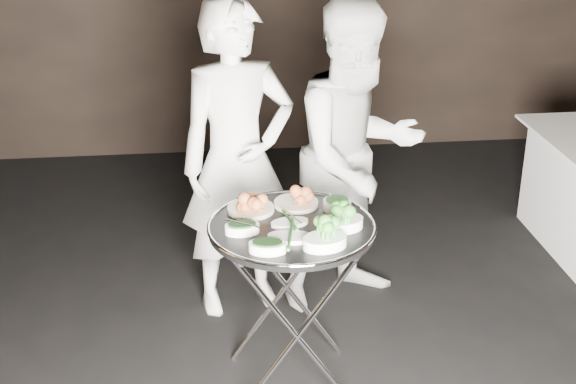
{
  "coord_description": "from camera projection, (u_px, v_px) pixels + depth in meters",
  "views": [
    {
      "loc": [
        -0.57,
        -2.88,
        2.44
      ],
      "look_at": [
        -0.2,
        0.45,
        0.95
      ],
      "focal_mm": 50.0,
      "sensor_mm": 36.0,
      "label": 1
    }
  ],
  "objects": [
    {
      "name": "tray_stand",
      "position": [
        292.0,
        299.0,
        3.72
      ],
      "size": [
        0.57,
        0.48,
        0.84
      ],
      "rotation": [
        0.0,
        0.0,
        0.04
      ],
      "color": "silver",
      "rests_on": "floor"
    },
    {
      "name": "potato_plate_b",
      "position": [
        296.0,
        199.0,
        3.75
      ],
      "size": [
        0.21,
        0.21,
        0.08
      ],
      "rotation": [
        0.0,
        0.0,
        -0.35
      ],
      "color": "beige",
      "rests_on": "serving_tray"
    },
    {
      "name": "spinach_bowl_a",
      "position": [
        242.0,
        227.0,
        3.49
      ],
      "size": [
        0.16,
        0.11,
        0.06
      ],
      "rotation": [
        0.0,
        0.0,
        0.07
      ],
      "color": "white",
      "rests_on": "serving_tray"
    },
    {
      "name": "potato_plate_a",
      "position": [
        251.0,
        204.0,
        3.69
      ],
      "size": [
        0.23,
        0.23,
        0.08
      ],
      "rotation": [
        0.0,
        0.0,
        0.4
      ],
      "color": "beige",
      "rests_on": "serving_tray"
    },
    {
      "name": "broccoli_bowl_a",
      "position": [
        343.0,
        221.0,
        3.53
      ],
      "size": [
        0.21,
        0.18,
        0.08
      ],
      "rotation": [
        0.0,
        0.0,
        0.25
      ],
      "color": "white",
      "rests_on": "serving_tray"
    },
    {
      "name": "greens_bowl",
      "position": [
        337.0,
        203.0,
        3.7
      ],
      "size": [
        0.13,
        0.13,
        0.08
      ],
      "rotation": [
        0.0,
        0.0,
        -0.27
      ],
      "color": "white",
      "rests_on": "serving_tray"
    },
    {
      "name": "asparagus_plate_b",
      "position": [
        290.0,
        236.0,
        3.43
      ],
      "size": [
        0.21,
        0.14,
        0.04
      ],
      "rotation": [
        0.0,
        0.0,
        -0.18
      ],
      "color": "white",
      "rests_on": "serving_tray"
    },
    {
      "name": "broccoli_bowl_b",
      "position": [
        325.0,
        239.0,
        3.36
      ],
      "size": [
        0.22,
        0.19,
        0.08
      ],
      "rotation": [
        0.0,
        0.0,
        0.27
      ],
      "color": "white",
      "rests_on": "serving_tray"
    },
    {
      "name": "asparagus_plate_a",
      "position": [
        290.0,
        222.0,
        3.57
      ],
      "size": [
        0.19,
        0.13,
        0.04
      ],
      "rotation": [
        0.0,
        0.0,
        0.19
      ],
      "color": "white",
      "rests_on": "serving_tray"
    },
    {
      "name": "spinach_bowl_b",
      "position": [
        267.0,
        245.0,
        3.33
      ],
      "size": [
        0.17,
        0.12,
        0.06
      ],
      "rotation": [
        0.0,
        0.0,
        -0.15
      ],
      "color": "white",
      "rests_on": "serving_tray"
    },
    {
      "name": "serving_tray",
      "position": [
        292.0,
        227.0,
        3.57
      ],
      "size": [
        0.76,
        0.76,
        0.04
      ],
      "color": "black",
      "rests_on": "tray_stand"
    },
    {
      "name": "waiter_right",
      "position": [
        357.0,
        157.0,
        4.32
      ],
      "size": [
        1.02,
        0.92,
        1.72
      ],
      "primitive_type": "imported",
      "rotation": [
        0.0,
        0.0,
        0.39
      ],
      "color": "silver",
      "rests_on": "floor"
    },
    {
      "name": "serving_utensils",
      "position": [
        294.0,
        209.0,
        3.61
      ],
      "size": [
        0.57,
        0.42,
        0.01
      ],
      "color": "silver",
      "rests_on": "serving_tray"
    },
    {
      "name": "waiter_left",
      "position": [
        238.0,
        161.0,
        4.24
      ],
      "size": [
        0.72,
        0.57,
        1.73
      ],
      "primitive_type": "imported",
      "rotation": [
        0.0,
        0.0,
        0.28
      ],
      "color": "silver",
      "rests_on": "floor"
    }
  ]
}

